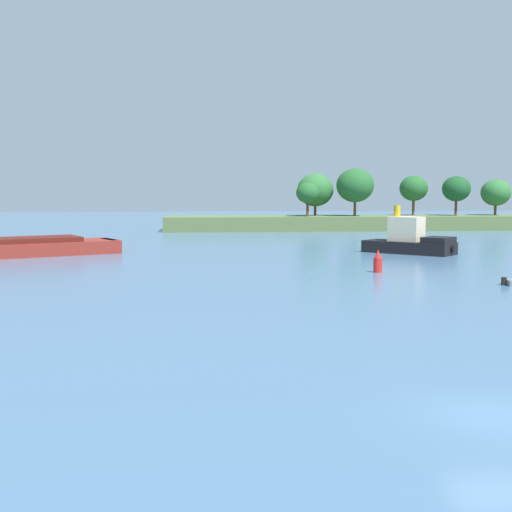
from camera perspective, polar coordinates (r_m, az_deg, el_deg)
ground_plane at (r=22.22m, az=18.92°, el=-12.35°), size 400.00×400.00×0.00m
treeline_island at (r=119.44m, az=10.12°, el=3.57°), size 71.98×10.91×10.29m
tugboat at (r=75.04m, az=12.57°, el=1.20°), size 9.33×9.00×5.07m
channel_buoy_red at (r=57.16m, az=10.00°, el=-0.53°), size 0.70×0.70×1.90m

